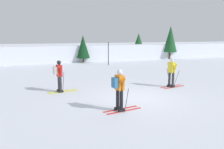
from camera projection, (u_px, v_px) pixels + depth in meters
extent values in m
plane|color=silver|center=(138.00, 98.00, 10.81)|extent=(120.00, 120.00, 0.00)
cube|color=silver|center=(74.00, 52.00, 28.48)|extent=(80.00, 8.19, 1.84)
cube|color=red|center=(171.00, 86.00, 13.24)|extent=(1.58, 0.42, 0.02)
cube|color=red|center=(174.00, 87.00, 13.01)|extent=(1.58, 0.42, 0.02)
cube|color=black|center=(169.00, 85.00, 13.16)|extent=(0.28, 0.17, 0.10)
cube|color=black|center=(173.00, 86.00, 12.92)|extent=(0.28, 0.17, 0.10)
cylinder|color=#2D2D33|center=(169.00, 78.00, 13.07)|extent=(0.14, 0.14, 0.85)
cylinder|color=#2D2D33|center=(173.00, 78.00, 12.84)|extent=(0.14, 0.14, 0.85)
cube|color=yellow|center=(172.00, 67.00, 12.84)|extent=(0.31, 0.42, 0.60)
cylinder|color=yellow|center=(169.00, 67.00, 13.07)|extent=(0.14, 0.27, 0.55)
cylinder|color=yellow|center=(175.00, 68.00, 12.65)|extent=(0.14, 0.27, 0.55)
sphere|color=silver|center=(172.00, 60.00, 12.77)|extent=(0.22, 0.22, 0.22)
cylinder|color=#38383D|center=(169.00, 77.00, 13.26)|extent=(0.11, 0.40, 1.06)
cylinder|color=#38383D|center=(176.00, 79.00, 12.75)|extent=(0.11, 0.40, 1.06)
cube|color=red|center=(121.00, 109.00, 9.16)|extent=(1.59, 0.39, 0.02)
cube|color=red|center=(124.00, 111.00, 8.92)|extent=(1.59, 0.39, 0.02)
cube|color=black|center=(118.00, 108.00, 9.08)|extent=(0.28, 0.17, 0.10)
cube|color=black|center=(121.00, 110.00, 8.84)|extent=(0.28, 0.17, 0.10)
cylinder|color=black|center=(118.00, 97.00, 9.00)|extent=(0.14, 0.14, 0.85)
cylinder|color=black|center=(121.00, 99.00, 8.76)|extent=(0.14, 0.14, 0.85)
cube|color=orange|center=(120.00, 83.00, 8.77)|extent=(0.31, 0.42, 0.60)
cylinder|color=orange|center=(117.00, 82.00, 8.99)|extent=(0.14, 0.27, 0.55)
cylinder|color=orange|center=(123.00, 84.00, 8.56)|extent=(0.14, 0.27, 0.55)
sphere|color=silver|center=(120.00, 72.00, 8.69)|extent=(0.22, 0.22, 0.22)
cylinder|color=#38383D|center=(117.00, 96.00, 9.24)|extent=(0.08, 0.27, 1.03)
cylinder|color=#38383D|center=(127.00, 101.00, 8.62)|extent=(0.08, 0.27, 1.03)
cube|color=teal|center=(115.00, 83.00, 8.66)|extent=(0.23, 0.31, 0.40)
cube|color=gold|center=(62.00, 91.00, 12.12)|extent=(1.59, 0.36, 0.02)
cube|color=gold|center=(64.00, 92.00, 11.87)|extent=(1.59, 0.36, 0.02)
cube|color=black|center=(59.00, 90.00, 12.03)|extent=(0.28, 0.16, 0.10)
cube|color=black|center=(61.00, 91.00, 11.79)|extent=(0.28, 0.16, 0.10)
cylinder|color=#2D2D33|center=(59.00, 82.00, 11.95)|extent=(0.14, 0.14, 0.85)
cylinder|color=#2D2D33|center=(60.00, 83.00, 11.71)|extent=(0.14, 0.14, 0.85)
cube|color=red|center=(59.00, 71.00, 11.72)|extent=(0.30, 0.41, 0.60)
cylinder|color=red|center=(58.00, 70.00, 11.95)|extent=(0.13, 0.27, 0.55)
cylinder|color=red|center=(61.00, 71.00, 11.52)|extent=(0.13, 0.27, 0.55)
sphere|color=black|center=(59.00, 63.00, 11.64)|extent=(0.22, 0.22, 0.22)
cylinder|color=#38383D|center=(60.00, 80.00, 12.16)|extent=(0.08, 0.34, 1.14)
cylinder|color=#38383D|center=(63.00, 83.00, 11.59)|extent=(0.08, 0.34, 1.14)
cube|color=#B7B2A3|center=(55.00, 70.00, 11.62)|extent=(0.22, 0.31, 0.40)
cylinder|color=black|center=(108.00, 54.00, 22.27)|extent=(0.07, 0.07, 2.34)
cylinder|color=#513823|center=(138.00, 56.00, 29.50)|extent=(0.26, 0.26, 0.51)
cone|color=#194C23|center=(139.00, 44.00, 29.22)|extent=(1.88, 1.88, 2.74)
cylinder|color=#513823|center=(170.00, 55.00, 28.37)|extent=(0.21, 0.21, 0.90)
cone|color=#194C23|center=(170.00, 39.00, 28.00)|extent=(1.72, 1.72, 3.26)
cylinder|color=#513823|center=(83.00, 60.00, 24.67)|extent=(0.16, 0.16, 0.50)
cone|color=#0F3819|center=(83.00, 47.00, 24.40)|extent=(1.45, 1.45, 2.50)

